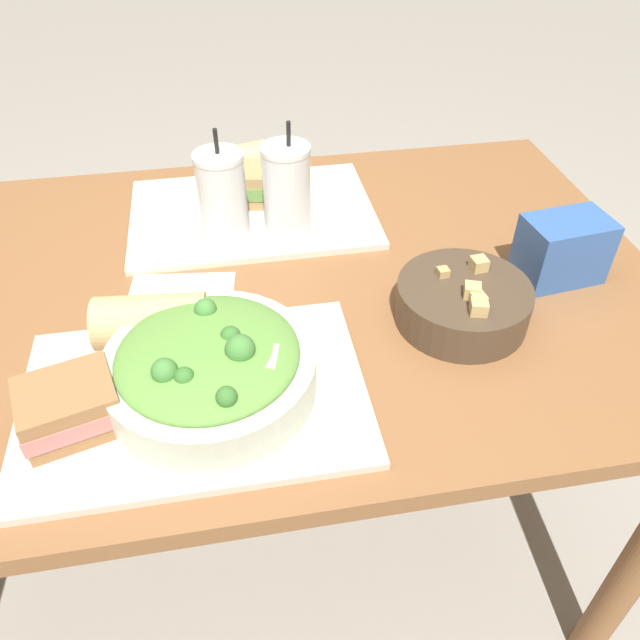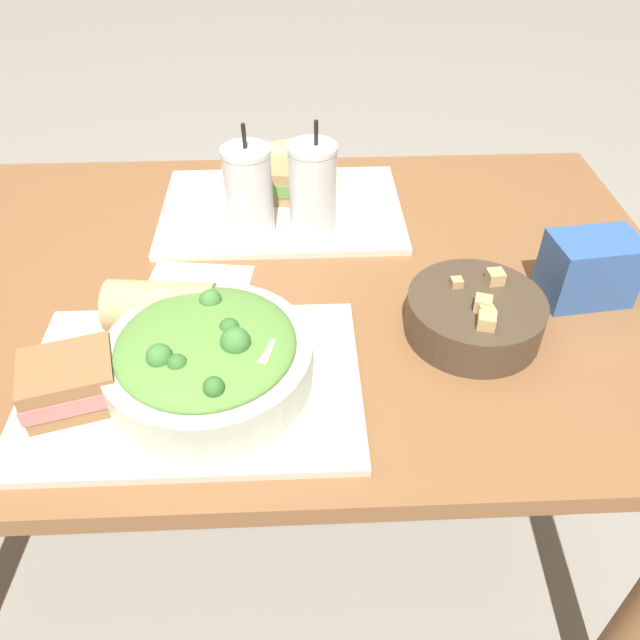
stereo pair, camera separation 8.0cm
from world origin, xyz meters
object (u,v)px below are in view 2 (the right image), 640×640
soup_bowl (475,314)px  baguette_near (163,307)px  salad_bowl (208,356)px  sandwich_far (292,182)px  drink_cup_red (313,193)px  sandwich_near (70,382)px  baguette_far (272,161)px  napkin_folded (198,285)px  drink_cup_dark (247,195)px  chip_bag (589,269)px

soup_bowl → baguette_near: baguette_near is taller
salad_bowl → sandwich_far: salad_bowl is taller
salad_bowl → drink_cup_red: size_ratio=1.33×
soup_bowl → sandwich_near: size_ratio=1.43×
baguette_near → baguette_far: size_ratio=1.06×
napkin_folded → salad_bowl: bearing=-79.1°
baguette_near → drink_cup_dark: drink_cup_dark is taller
soup_bowl → drink_cup_red: drink_cup_red is taller
soup_bowl → napkin_folded: soup_bowl is taller
drink_cup_dark → sandwich_near: bearing=-118.4°
sandwich_near → baguette_far: baguette_far is taller
soup_bowl → baguette_near: size_ratio=1.24×
soup_bowl → drink_cup_red: (-0.22, 0.26, 0.05)m
salad_bowl → baguette_far: 0.55m
salad_bowl → drink_cup_red: (0.15, 0.35, 0.03)m
baguette_far → drink_cup_red: 0.21m
baguette_far → napkin_folded: size_ratio=0.84×
sandwich_near → napkin_folded: sandwich_near is taller
soup_bowl → baguette_near: (-0.44, 0.02, 0.02)m
baguette_near → drink_cup_red: (0.22, 0.25, 0.04)m
drink_cup_dark → napkin_folded: drink_cup_dark is taller
baguette_far → chip_bag: chip_bag is taller
salad_bowl → sandwich_near: salad_bowl is taller
sandwich_near → drink_cup_dark: drink_cup_dark is taller
sandwich_far → drink_cup_dark: (-0.08, -0.12, 0.04)m
soup_bowl → baguette_near: bearing=178.0°
soup_bowl → napkin_folded: (-0.41, 0.13, -0.03)m
baguette_near → soup_bowl: bearing=-86.1°
sandwich_near → sandwich_far: 0.58m
salad_bowl → baguette_near: (-0.07, 0.11, -0.00)m
baguette_far → drink_cup_dark: bearing=152.7°
sandwich_far → drink_cup_red: 0.14m
soup_bowl → drink_cup_dark: size_ratio=0.98×
chip_bag → napkin_folded: 0.61m
drink_cup_dark → drink_cup_red: bearing=0.0°
soup_bowl → chip_bag: (0.19, 0.08, 0.02)m
drink_cup_red → chip_bag: (0.41, -0.18, -0.04)m
sandwich_far → drink_cup_dark: bearing=-110.0°
drink_cup_red → napkin_folded: size_ratio=1.15×
salad_bowl → drink_cup_dark: 0.36m
salad_bowl → chip_bag: (0.56, 0.17, -0.00)m
drink_cup_red → soup_bowl: bearing=-49.5°
sandwich_near → napkin_folded: size_ratio=0.77×
drink_cup_dark → drink_cup_red: size_ratio=0.98×
salad_bowl → soup_bowl: 0.38m
baguette_far → napkin_folded: bearing=144.4°
sandwich_far → chip_bag: chip_bag is taller
baguette_far → salad_bowl: bearing=156.0°
sandwich_near → baguette_far: (0.24, 0.58, 0.01)m
baguette_near → chip_bag: 0.64m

